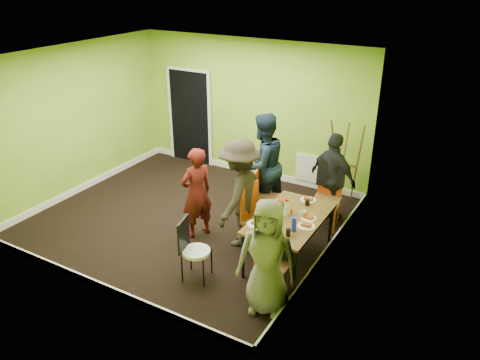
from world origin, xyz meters
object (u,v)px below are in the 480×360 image
at_px(chair_left_near, 255,214).
at_px(chair_bentwood, 192,247).
at_px(blue_bottle, 294,224).
at_px(person_left_near, 240,193).
at_px(dining_table, 290,220).
at_px(person_back_end, 333,178).
at_px(person_left_far, 263,165).
at_px(thermos, 286,208).
at_px(chair_left_far, 263,193).
at_px(orange_bottle, 291,211).
at_px(easel, 345,163).
at_px(person_front_end, 267,257).
at_px(chair_front_end, 270,265).
at_px(person_standing, 197,193).
at_px(chair_back_end, 330,180).

relative_size(chair_left_near, chair_bentwood, 1.17).
distance_m(blue_bottle, person_left_near, 1.17).
height_order(dining_table, person_back_end, person_back_end).
bearing_deg(person_left_far, thermos, 63.46).
distance_m(chair_left_far, person_back_end, 1.20).
relative_size(dining_table, person_back_end, 0.96).
bearing_deg(orange_bottle, person_left_near, -179.83).
height_order(dining_table, thermos, thermos).
distance_m(easel, blue_bottle, 2.62).
relative_size(person_back_end, person_front_end, 1.01).
bearing_deg(chair_bentwood, easel, 149.08).
height_order(person_left_near, person_back_end, person_left_near).
bearing_deg(chair_front_end, person_back_end, 92.94).
bearing_deg(chair_front_end, person_standing, 155.81).
distance_m(person_standing, person_left_far, 1.33).
xyz_separation_m(dining_table, person_left_far, (-1.05, 1.17, 0.22)).
bearing_deg(person_back_end, person_left_far, 39.71).
bearing_deg(easel, chair_front_end, -88.83).
height_order(chair_left_far, person_left_near, person_left_near).
bearing_deg(chair_left_near, person_left_far, -148.46).
distance_m(chair_bentwood, person_left_near, 1.19).
bearing_deg(person_standing, dining_table, 115.58).
relative_size(thermos, person_left_far, 0.13).
distance_m(chair_back_end, person_standing, 2.24).
xyz_separation_m(chair_back_end, person_front_end, (0.11, -2.54, -0.00)).
xyz_separation_m(chair_bentwood, easel, (1.08, 3.32, 0.27)).
height_order(dining_table, person_left_far, person_left_far).
xyz_separation_m(chair_back_end, chair_front_end, (0.04, -2.33, -0.26)).
distance_m(chair_front_end, easel, 3.19).
distance_m(orange_bottle, person_front_end, 1.23).
xyz_separation_m(dining_table, chair_left_far, (-0.88, 0.87, -0.14)).
bearing_deg(person_standing, blue_bottle, 105.04).
bearing_deg(person_left_near, dining_table, 78.84).
bearing_deg(orange_bottle, person_standing, -174.86).
bearing_deg(chair_left_near, chair_back_end, 162.25).
xyz_separation_m(blue_bottle, person_left_far, (-1.25, 1.49, 0.06)).
height_order(dining_table, person_front_end, person_front_end).
bearing_deg(dining_table, chair_left_near, 172.76).
bearing_deg(person_left_far, person_back_end, 131.26).
bearing_deg(orange_bottle, person_back_end, 85.04).
distance_m(chair_bentwood, person_standing, 1.18).
distance_m(chair_left_near, person_left_far, 1.22).
bearing_deg(thermos, person_standing, -177.80).
bearing_deg(person_left_near, chair_back_end, 139.00).
relative_size(chair_front_end, blue_bottle, 4.39).
bearing_deg(person_standing, chair_front_end, 87.88).
height_order(chair_left_far, person_standing, person_standing).
height_order(chair_front_end, orange_bottle, chair_front_end).
bearing_deg(chair_back_end, chair_left_far, 21.97).
height_order(person_back_end, person_front_end, person_back_end).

